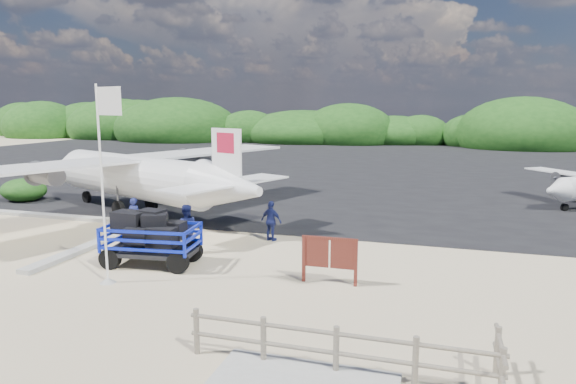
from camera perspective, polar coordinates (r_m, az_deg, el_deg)
name	(u,v)px	position (r m, az deg, el deg)	size (l,w,h in m)	color
ground	(184,269)	(17.00, -11.49, -8.37)	(160.00, 160.00, 0.00)	beige
asphalt_apron	(349,165)	(45.16, 6.83, 3.04)	(90.00, 50.00, 0.04)	#B2B2B2
lagoon	(0,237)	(23.57, -29.38, -4.35)	(9.00, 7.00, 0.40)	#B2B2B2
vegetation_band	(383,144)	(69.80, 10.47, 5.31)	(124.00, 8.00, 4.40)	#B2B2B2
fence	(336,374)	(10.71, 5.33, -19.54)	(6.40, 2.00, 1.10)	#B2B2B2
baggage_cart	(153,265)	(17.63, -14.80, -7.84)	(3.22, 1.84, 1.61)	#0D22CC
flagpole	(108,283)	(16.35, -19.35, -9.48)	(1.16, 0.48, 5.80)	white
signboard	(329,284)	(15.42, 4.59, -10.12)	(1.76, 0.17, 1.45)	#5E241B
crew_a	(135,217)	(21.30, -16.68, -2.69)	(0.58, 0.38, 1.58)	navy
crew_b	(186,229)	(18.59, -11.27, -4.01)	(0.84, 0.66, 1.74)	navy
crew_c	(271,221)	(19.79, -1.87, -3.24)	(0.92, 0.38, 1.57)	navy
aircraft_large	(550,193)	(34.23, 27.09, -0.11)	(18.18, 18.18, 5.45)	#B2B2B2
aircraft_small	(199,159)	(50.07, -9.81, 3.63)	(6.77, 6.77, 2.44)	#B2B2B2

